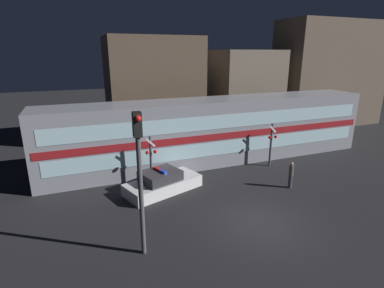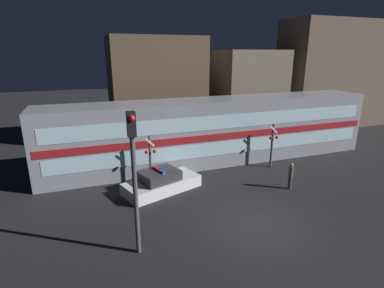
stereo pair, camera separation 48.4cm
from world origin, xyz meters
name	(u,v)px [view 1 (the left image)]	position (x,y,z in m)	size (l,w,h in m)	color
ground_plane	(259,223)	(0.00, 0.00, 0.00)	(120.00, 120.00, 0.00)	black
train	(215,131)	(1.80, 8.50, 2.28)	(23.96, 3.16, 4.56)	gray
police_car	(162,183)	(-3.23, 4.97, 0.51)	(4.75, 3.17, 1.38)	silver
pedestrian	(291,175)	(3.89, 2.61, 0.82)	(0.27, 0.27, 1.60)	#3F384C
crossing_signal_near	(271,143)	(4.91, 6.01, 1.70)	(0.69, 0.32, 3.07)	#4C4C51
crossing_signal_far	(151,159)	(-3.62, 5.90, 1.71)	(0.69, 0.32, 3.09)	#4C4C51
traffic_light_corner	(140,172)	(-5.51, -0.17, 3.47)	(0.30, 0.46, 5.70)	#4C4C51
building_left	(154,91)	(-0.85, 15.22, 4.49)	(7.83, 4.89, 8.98)	brown
building_center	(244,92)	(8.20, 15.26, 3.96)	(6.19, 5.11, 7.93)	#726656
building_right	(329,74)	(18.66, 15.09, 5.44)	(11.81, 4.79, 10.89)	brown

